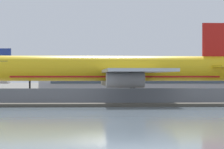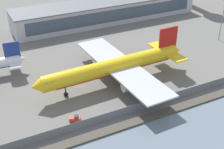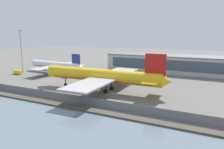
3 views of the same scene
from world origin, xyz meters
name	(u,v)px [view 1 (image 1 of 3)]	position (x,y,z in m)	size (l,w,h in m)	color
ground_plane	(146,99)	(0.00, 0.00, 0.00)	(500.00, 500.00, 0.00)	#66635E
shoreline_seawall	(161,105)	(0.00, -20.50, 0.25)	(320.00, 3.00, 0.50)	#474238
perimeter_fence	(157,96)	(0.00, -16.00, 1.36)	(280.00, 0.10, 2.71)	slate
cargo_jet_yellow	(120,70)	(-5.33, 1.99, 6.15)	(56.90, 48.85, 16.12)	yellow
baggage_tug	(7,99)	(-25.81, -12.02, 0.81)	(3.58, 2.86, 1.80)	red
terminal_building	(183,75)	(19.39, 59.23, 5.17)	(96.64, 18.62, 10.31)	#B2B2B7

